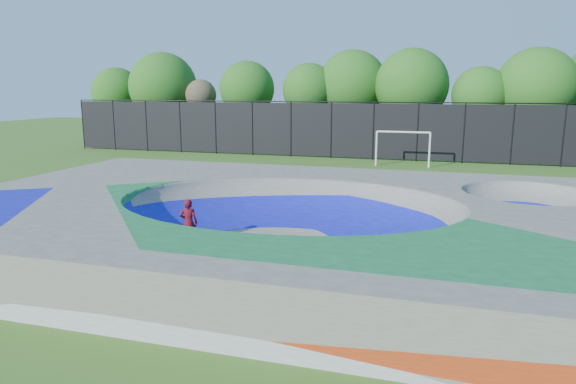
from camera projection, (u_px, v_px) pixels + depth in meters
The scene contains 7 objects.
ground at pixel (288, 245), 16.49m from camera, with size 120.00×120.00×0.00m, color #345B19.
skate_deck at pixel (288, 222), 16.34m from camera, with size 22.00×14.00×1.50m, color gray.
skater at pixel (189, 223), 16.19m from camera, with size 0.56×0.37×1.54m, color #A90D1B.
skateboard at pixel (190, 245), 16.34m from camera, with size 0.78×0.22×0.05m, color black.
soccer_goal at pixel (403, 142), 32.63m from camera, with size 3.45×0.12×2.28m.
fence at pixel (373, 130), 35.81m from camera, with size 48.09×0.09×4.04m.
treeline at pixel (408, 86), 39.22m from camera, with size 53.60×6.88×8.42m.
Camera 1 is at (4.50, -15.17, 4.94)m, focal length 32.00 mm.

